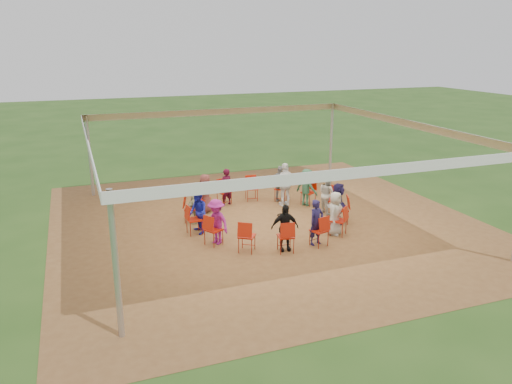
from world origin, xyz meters
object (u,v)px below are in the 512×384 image
object	(u,v)px
chair_7	(191,209)
standing_person	(285,184)
person_seated_7	(198,212)
person_seated_11	(335,213)
person_seated_2	(307,187)
person_seated_4	(226,187)
laptop	(333,204)
chair_0	(342,210)
person_seated_9	(285,228)
chair_11	(286,236)
chair_13	(339,221)
chair_4	(252,188)
chair_2	(308,192)
chair_5	(224,192)
person_seated_0	(338,203)
person_seated_10	(316,222)
chair_1	(330,200)
chair_8	(194,220)
person_seated_3	(280,184)
chair_10	(247,236)
chair_12	(319,231)
chair_3	(281,189)
person_seated_6	(195,202)
chair_9	(214,230)
person_seated_1	(327,194)
cable_coil	(283,215)
chair_6	(203,199)
person_seated_5	(206,193)
person_seated_8	(216,222)

from	to	relation	value
chair_7	standing_person	xyz separation A→B (m)	(3.48, 0.52, 0.32)
person_seated_7	person_seated_11	bearing A→B (deg)	64.29
person_seated_2	person_seated_11	world-z (taller)	same
person_seated_4	laptop	bearing A→B (deg)	114.69
chair_0	person_seated_9	distance (m)	2.90
chair_11	chair_13	bearing A→B (deg)	25.71
chair_4	person_seated_11	distance (m)	4.19
chair_7	person_seated_4	distance (m)	2.03
person_seated_11	person_seated_4	bearing A→B (deg)	77.14
chair_2	chair_0	bearing A→B (deg)	154.29
chair_5	person_seated_7	xyz separation A→B (m)	(-1.55, -2.44, 0.21)
person_seated_0	person_seated_10	xyz separation A→B (m)	(-1.44, -1.33, 0.00)
chair_1	chair_8	bearing A→B (deg)	90.00
chair_11	person_seated_3	size ratio (longest dim) A/B	0.69
chair_10	chair_12	xyz separation A→B (m)	(2.04, -0.31, 0.00)
chair_1	chair_5	size ratio (longest dim) A/B	1.00
chair_3	person_seated_2	xyz separation A→B (m)	(0.62, -0.84, 0.21)
person_seated_4	person_seated_6	world-z (taller)	same
chair_9	laptop	world-z (taller)	chair_9
person_seated_1	person_seated_9	size ratio (longest dim) A/B	1.00
person_seated_6	cable_coil	distance (m)	2.95
chair_1	person_seated_11	size ratio (longest dim) A/B	0.69
chair_5	chair_13	bearing A→B (deg)	102.86
person_seated_3	standing_person	size ratio (longest dim) A/B	0.86
chair_11	standing_person	distance (m)	4.09
chair_6	cable_coil	distance (m)	2.75
chair_12	person_seated_7	bearing A→B (deg)	127.39
chair_3	standing_person	world-z (taller)	standing_person
chair_10	person_seated_1	size ratio (longest dim) A/B	0.69
chair_3	person_seated_9	distance (m)	4.53
standing_person	laptop	size ratio (longest dim) A/B	3.92
person_seated_3	person_seated_11	bearing A→B (deg)	128.57
chair_10	person_seated_5	size ratio (longest dim) A/B	0.69
person_seated_1	chair_7	bearing A→B (deg)	76.80
person_seated_6	person_seated_7	size ratio (longest dim) A/B	1.00
chair_13	person_seated_9	size ratio (longest dim) A/B	0.69
person_seated_2	standing_person	distance (m)	0.75
person_seated_1	person_seated_11	xyz separation A→B (m)	(-0.72, -1.82, 0.00)
chair_4	person_seated_5	distance (m)	2.03
person_seated_8	person_seated_9	xyz separation A→B (m)	(1.62, -1.11, 0.00)
standing_person	laptop	distance (m)	2.27
chair_0	chair_6	size ratio (longest dim) A/B	1.00
person_seated_4	person_seated_9	distance (m)	4.41
person_seated_3	chair_2	bearing A→B (deg)	173.61
chair_1	cable_coil	distance (m)	1.70
person_seated_4	person_seated_9	world-z (taller)	same
chair_0	chair_4	world-z (taller)	same
person_seated_0	cable_coil	xyz separation A→B (m)	(-1.36, 1.22, -0.64)
chair_2	person_seated_11	size ratio (longest dim) A/B	0.69
laptop	chair_5	bearing A→B (deg)	62.55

